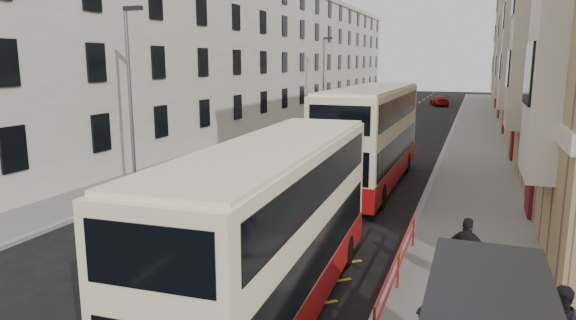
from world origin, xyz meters
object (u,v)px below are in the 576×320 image
at_px(street_lamp_near, 131,90).
at_px(double_decker_rear, 371,137).
at_px(double_decker_front, 275,228).
at_px(car_silver, 386,104).
at_px(car_dark, 389,96).
at_px(street_lamp_far, 324,74).
at_px(car_red, 440,101).
at_px(pedestrian_far, 467,253).
at_px(white_van, 353,118).

bearing_deg(street_lamp_near, double_decker_rear, 27.22).
distance_m(double_decker_front, car_silver, 54.56).
bearing_deg(street_lamp_near, double_decker_front, -39.45).
bearing_deg(car_silver, car_dark, 86.94).
height_order(street_lamp_near, street_lamp_far, same).
distance_m(car_silver, car_red, 9.39).
relative_size(double_decker_rear, car_dark, 2.97).
distance_m(street_lamp_near, pedestrian_far, 15.66).
distance_m(double_decker_rear, car_silver, 41.44).
bearing_deg(street_lamp_far, double_decker_rear, -68.96).
bearing_deg(white_van, pedestrian_far, -75.40).
xyz_separation_m(white_van, car_red, (5.88, 25.54, -0.02)).
relative_size(double_decker_rear, car_red, 2.53).
xyz_separation_m(street_lamp_far, pedestrian_far, (14.21, -35.54, -3.57)).
distance_m(pedestrian_far, car_red, 58.91).
bearing_deg(white_van, double_decker_front, -82.98).
height_order(double_decker_front, car_red, double_decker_front).
height_order(double_decker_front, car_silver, double_decker_front).
xyz_separation_m(pedestrian_far, car_red, (-4.76, 58.71, -0.39)).
relative_size(white_van, car_silver, 1.28).
xyz_separation_m(street_lamp_far, car_red, (9.44, 23.17, -3.96)).
bearing_deg(pedestrian_far, double_decker_rear, -53.63).
relative_size(street_lamp_far, double_decker_front, 0.78).
bearing_deg(double_decker_rear, double_decker_front, -88.00).
xyz_separation_m(double_decker_rear, car_silver, (-6.14, 40.95, -1.72)).
xyz_separation_m(white_van, car_dark, (-2.12, 32.62, -0.04)).
distance_m(street_lamp_near, car_silver, 46.21).
distance_m(street_lamp_near, double_decker_rear, 11.06).
height_order(double_decker_front, white_van, double_decker_front).
bearing_deg(car_red, double_decker_front, 75.42).
xyz_separation_m(street_lamp_near, pedestrian_far, (14.21, -5.54, -3.57)).
bearing_deg(white_van, car_red, 73.86).
relative_size(double_decker_front, pedestrian_far, 5.65).
bearing_deg(car_dark, car_red, -28.01).
bearing_deg(double_decker_front, car_red, 88.07).
bearing_deg(car_red, pedestrian_far, 79.51).
xyz_separation_m(double_decker_front, car_red, (-0.59, 61.42, -1.40)).
relative_size(pedestrian_far, car_red, 0.39).
bearing_deg(pedestrian_far, double_decker_front, 45.76).
relative_size(double_decker_front, white_van, 2.05).
height_order(street_lamp_far, car_red, street_lamp_far).
relative_size(street_lamp_far, pedestrian_far, 4.39).
xyz_separation_m(street_lamp_near, car_red, (9.44, 53.17, -3.96)).
bearing_deg(double_decker_rear, car_dark, 98.73).
height_order(double_decker_front, pedestrian_far, double_decker_front).
xyz_separation_m(street_lamp_far, car_silver, (3.50, 15.90, -3.97)).
xyz_separation_m(pedestrian_far, white_van, (-10.64, 33.17, -0.36)).
bearing_deg(white_van, car_silver, 87.02).
height_order(double_decker_rear, pedestrian_far, double_decker_rear).
relative_size(double_decker_front, car_red, 2.22).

